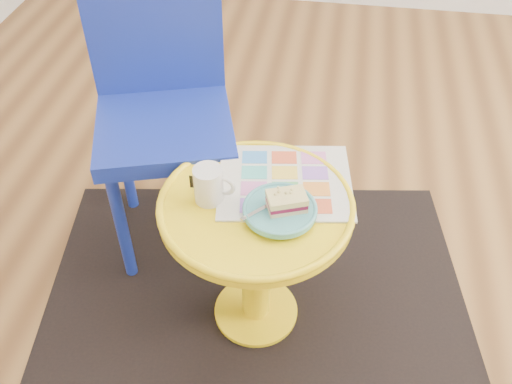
% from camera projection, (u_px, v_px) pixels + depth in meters
% --- Properties ---
extents(floor, '(4.00, 4.00, 0.00)m').
position_uv_depth(floor, '(351.00, 268.00, 1.88)').
color(floor, brown).
rests_on(floor, ground).
extents(room_walls, '(4.00, 4.00, 4.00)m').
position_uv_depth(room_walls, '(148.00, 70.00, 2.67)').
color(room_walls, silver).
rests_on(room_walls, ground).
extents(rug, '(1.45, 1.29, 0.01)m').
position_uv_depth(rug, '(256.00, 312.00, 1.75)').
color(rug, black).
rests_on(rug, ground).
extents(side_table, '(0.50, 0.50, 0.47)m').
position_uv_depth(side_table, '(256.00, 239.00, 1.52)').
color(side_table, yellow).
rests_on(side_table, ground).
extents(chair, '(0.50, 0.50, 0.89)m').
position_uv_depth(chair, '(162.00, 98.00, 1.69)').
color(chair, '#172A9A').
rests_on(chair, ground).
extents(newspaper, '(0.38, 0.34, 0.01)m').
position_uv_depth(newspaper, '(285.00, 182.00, 1.48)').
color(newspaper, silver).
rests_on(newspaper, side_table).
extents(mug, '(0.11, 0.07, 0.10)m').
position_uv_depth(mug, '(209.00, 184.00, 1.41)').
color(mug, silver).
rests_on(mug, side_table).
extents(plate, '(0.18, 0.18, 0.02)m').
position_uv_depth(plate, '(280.00, 210.00, 1.39)').
color(plate, '#4EA3A6').
rests_on(plate, newspaper).
extents(cake_slice, '(0.11, 0.09, 0.04)m').
position_uv_depth(cake_slice, '(287.00, 201.00, 1.37)').
color(cake_slice, '#D3BC8C').
rests_on(cake_slice, plate).
extents(fork, '(0.11, 0.11, 0.00)m').
position_uv_depth(fork, '(267.00, 206.00, 1.38)').
color(fork, silver).
rests_on(fork, plate).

